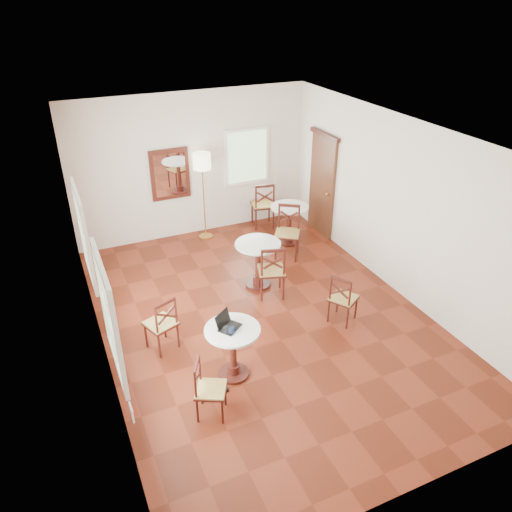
{
  "coord_description": "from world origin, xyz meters",
  "views": [
    {
      "loc": [
        -2.78,
        -5.91,
        4.8
      ],
      "look_at": [
        0.0,
        0.3,
        1.0
      ],
      "focal_mm": 34.45,
      "sensor_mm": 36.0,
      "label": 1
    }
  ],
  "objects_px": {
    "chair_mid_a": "(271,271)",
    "power_adapter": "(224,390)",
    "chair_back_a": "(263,205)",
    "chair_mid_b": "(343,298)",
    "chair_near_a": "(162,324)",
    "navy_mug": "(232,331)",
    "floor_lamp": "(202,167)",
    "cafe_table_near": "(233,347)",
    "laptop": "(227,324)",
    "water_glass": "(226,330)",
    "cafe_table_back": "(289,220)",
    "chair_near_b": "(209,389)",
    "cafe_table_mid": "(258,260)",
    "chair_back_b": "(288,232)",
    "mouse": "(233,328)"
  },
  "relations": [
    {
      "from": "chair_mid_a",
      "to": "power_adapter",
      "type": "relative_size",
      "value": 9.22
    },
    {
      "from": "chair_back_a",
      "to": "chair_mid_b",
      "type": "bearing_deg",
      "value": 96.53
    },
    {
      "from": "chair_near_a",
      "to": "chair_back_a",
      "type": "height_order",
      "value": "chair_back_a"
    },
    {
      "from": "chair_back_a",
      "to": "navy_mug",
      "type": "relative_size",
      "value": 9.52
    },
    {
      "from": "chair_mid_b",
      "to": "floor_lamp",
      "type": "bearing_deg",
      "value": -16.91
    },
    {
      "from": "cafe_table_near",
      "to": "laptop",
      "type": "bearing_deg",
      "value": 127.2
    },
    {
      "from": "water_glass",
      "to": "navy_mug",
      "type": "bearing_deg",
      "value": -25.89
    },
    {
      "from": "cafe_table_back",
      "to": "laptop",
      "type": "height_order",
      "value": "laptop"
    },
    {
      "from": "cafe_table_near",
      "to": "cafe_table_back",
      "type": "bearing_deg",
      "value": 51.9
    },
    {
      "from": "chair_mid_b",
      "to": "floor_lamp",
      "type": "xyz_separation_m",
      "value": [
        -1.02,
        3.74,
        1.14
      ]
    },
    {
      "from": "chair_near_b",
      "to": "navy_mug",
      "type": "relative_size",
      "value": 7.48
    },
    {
      "from": "cafe_table_back",
      "to": "floor_lamp",
      "type": "xyz_separation_m",
      "value": [
        -1.51,
        0.95,
        1.06
      ]
    },
    {
      "from": "cafe_table_mid",
      "to": "chair_back_b",
      "type": "bearing_deg",
      "value": 37.77
    },
    {
      "from": "chair_near_a",
      "to": "mouse",
      "type": "height_order",
      "value": "chair_near_a"
    },
    {
      "from": "chair_back_b",
      "to": "navy_mug",
      "type": "height_order",
      "value": "chair_back_b"
    },
    {
      "from": "chair_near_a",
      "to": "power_adapter",
      "type": "xyz_separation_m",
      "value": [
        0.5,
        -1.22,
        -0.42
      ]
    },
    {
      "from": "navy_mug",
      "to": "floor_lamp",
      "type": "bearing_deg",
      "value": 75.92
    },
    {
      "from": "floor_lamp",
      "to": "chair_mid_a",
      "type": "bearing_deg",
      "value": -83.25
    },
    {
      "from": "chair_back_a",
      "to": "cafe_table_back",
      "type": "bearing_deg",
      "value": 111.37
    },
    {
      "from": "chair_mid_b",
      "to": "chair_back_a",
      "type": "bearing_deg",
      "value": -37.22
    },
    {
      "from": "chair_back_a",
      "to": "chair_near_b",
      "type": "bearing_deg",
      "value": 69.92
    },
    {
      "from": "chair_near_b",
      "to": "mouse",
      "type": "distance_m",
      "value": 0.85
    },
    {
      "from": "cafe_table_back",
      "to": "chair_back_a",
      "type": "distance_m",
      "value": 0.95
    },
    {
      "from": "laptop",
      "to": "floor_lamp",
      "type": "bearing_deg",
      "value": 38.87
    },
    {
      "from": "cafe_table_back",
      "to": "chair_near_b",
      "type": "xyz_separation_m",
      "value": [
        -3.08,
        -3.78,
        -0.1
      ]
    },
    {
      "from": "chair_near_b",
      "to": "chair_mid_a",
      "type": "height_order",
      "value": "chair_mid_a"
    },
    {
      "from": "navy_mug",
      "to": "water_glass",
      "type": "relative_size",
      "value": 1.01
    },
    {
      "from": "chair_back_a",
      "to": "power_adapter",
      "type": "relative_size",
      "value": 9.7
    },
    {
      "from": "cafe_table_near",
      "to": "chair_back_a",
      "type": "distance_m",
      "value": 4.82
    },
    {
      "from": "power_adapter",
      "to": "chair_near_a",
      "type": "bearing_deg",
      "value": 112.25
    },
    {
      "from": "chair_near_b",
      "to": "power_adapter",
      "type": "height_order",
      "value": "chair_near_b"
    },
    {
      "from": "chair_near_a",
      "to": "power_adapter",
      "type": "distance_m",
      "value": 1.38
    },
    {
      "from": "cafe_table_mid",
      "to": "chair_back_a",
      "type": "relative_size",
      "value": 0.81
    },
    {
      "from": "cafe_table_back",
      "to": "laptop",
      "type": "relative_size",
      "value": 2.15
    },
    {
      "from": "chair_near_b",
      "to": "water_glass",
      "type": "relative_size",
      "value": 7.53
    },
    {
      "from": "cafe_table_mid",
      "to": "cafe_table_near",
      "type": "bearing_deg",
      "value": -122.58
    },
    {
      "from": "chair_near_b",
      "to": "chair_mid_b",
      "type": "relative_size",
      "value": 0.95
    },
    {
      "from": "cafe_table_near",
      "to": "chair_mid_a",
      "type": "relative_size",
      "value": 0.8
    },
    {
      "from": "chair_mid_b",
      "to": "power_adapter",
      "type": "distance_m",
      "value": 2.43
    },
    {
      "from": "cafe_table_mid",
      "to": "chair_mid_b",
      "type": "height_order",
      "value": "chair_mid_b"
    },
    {
      "from": "cafe_table_back",
      "to": "chair_mid_b",
      "type": "distance_m",
      "value": 2.84
    },
    {
      "from": "chair_near_b",
      "to": "laptop",
      "type": "height_order",
      "value": "laptop"
    },
    {
      "from": "cafe_table_near",
      "to": "chair_mid_a",
      "type": "distance_m",
      "value": 2.08
    },
    {
      "from": "chair_back_a",
      "to": "laptop",
      "type": "xyz_separation_m",
      "value": [
        -2.44,
        -4.12,
        0.33
      ]
    },
    {
      "from": "mouse",
      "to": "power_adapter",
      "type": "distance_m",
      "value": 0.86
    },
    {
      "from": "chair_near_a",
      "to": "cafe_table_back",
      "type": "bearing_deg",
      "value": -166.3
    },
    {
      "from": "chair_mid_b",
      "to": "power_adapter",
      "type": "xyz_separation_m",
      "value": [
        -2.29,
        -0.71,
        -0.41
      ]
    },
    {
      "from": "navy_mug",
      "to": "water_glass",
      "type": "distance_m",
      "value": 0.08
    },
    {
      "from": "chair_back_a",
      "to": "laptop",
      "type": "bearing_deg",
      "value": 71.04
    },
    {
      "from": "chair_mid_a",
      "to": "mouse",
      "type": "bearing_deg",
      "value": 67.73
    }
  ]
}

